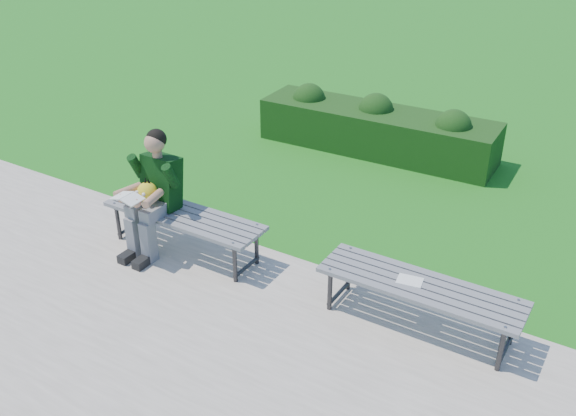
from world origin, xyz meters
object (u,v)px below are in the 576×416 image
at_px(seated_boy, 153,189).
at_px(paper_sheet, 410,281).
at_px(bench_left, 184,218).
at_px(bench_right, 420,289).
at_px(hedge, 377,128).

height_order(seated_boy, paper_sheet, seated_boy).
xyz_separation_m(bench_left, paper_sheet, (2.46, 0.09, 0.06)).
distance_m(bench_right, paper_sheet, 0.12).
xyz_separation_m(hedge, seated_boy, (-0.87, -3.67, 0.37)).
height_order(bench_right, paper_sheet, bench_right).
bearing_deg(hedge, bench_right, -60.28).
bearing_deg(bench_right, bench_left, -178.00).
height_order(bench_left, seated_boy, seated_boy).
xyz_separation_m(bench_right, paper_sheet, (-0.10, -0.00, 0.06)).
relative_size(hedge, bench_right, 1.90).
xyz_separation_m(bench_left, bench_right, (2.56, 0.09, 0.00)).
bearing_deg(seated_boy, bench_right, 3.62).
xyz_separation_m(hedge, paper_sheet, (1.89, -3.49, 0.13)).
distance_m(bench_left, bench_right, 2.57).
bearing_deg(hedge, bench_left, -99.10).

